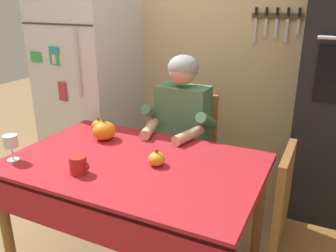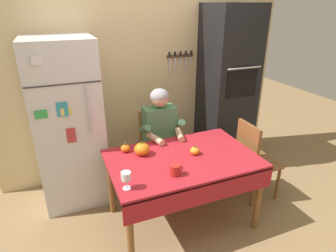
{
  "view_description": "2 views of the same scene",
  "coord_description": "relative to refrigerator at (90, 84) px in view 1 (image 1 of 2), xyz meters",
  "views": [
    {
      "loc": [
        0.94,
        -1.41,
        1.59
      ],
      "look_at": [
        0.13,
        0.26,
        0.92
      ],
      "focal_mm": 37.47,
      "sensor_mm": 36.0,
      "label": 1
    },
    {
      "loc": [
        -1.02,
        -2.03,
        2.08
      ],
      "look_at": [
        -0.09,
        0.24,
        1.02
      ],
      "focal_mm": 30.31,
      "sensor_mm": 36.0,
      "label": 2
    }
  ],
  "objects": [
    {
      "name": "back_wall_assembly",
      "position": [
        1.0,
        0.39,
        0.4
      ],
      "size": [
        3.7,
        0.13,
        2.6
      ],
      "color": "#D1B784",
      "rests_on": "ground"
    },
    {
      "name": "refrigerator",
      "position": [
        0.0,
        0.0,
        0.0
      ],
      "size": [
        0.68,
        0.71,
        1.8
      ],
      "color": "silver",
      "rests_on": "ground"
    },
    {
      "name": "dining_table",
      "position": [
        0.95,
        -0.88,
        -0.24
      ],
      "size": [
        1.4,
        0.9,
        0.74
      ],
      "color": "brown",
      "rests_on": "ground"
    },
    {
      "name": "chair_behind_person",
      "position": [
        0.96,
        -0.09,
        -0.39
      ],
      "size": [
        0.4,
        0.4,
        0.93
      ],
      "color": "#9E6B33",
      "rests_on": "ground"
    },
    {
      "name": "seated_person",
      "position": [
        0.96,
        -0.28,
        -0.16
      ],
      "size": [
        0.47,
        0.55,
        1.25
      ],
      "color": "#38384C",
      "rests_on": "ground"
    },
    {
      "name": "chair_right_side",
      "position": [
        1.85,
        -0.8,
        -0.39
      ],
      "size": [
        0.4,
        0.4,
        0.93
      ],
      "color": "brown",
      "rests_on": "ground"
    },
    {
      "name": "coffee_mug",
      "position": [
        0.77,
        -1.11,
        -0.11
      ],
      "size": [
        0.12,
        0.09,
        0.1
      ],
      "color": "#B2231E",
      "rests_on": "dining_table"
    },
    {
      "name": "wine_glass",
      "position": [
        0.33,
        -1.14,
        -0.05
      ],
      "size": [
        0.08,
        0.08,
        0.15
      ],
      "color": "white",
      "rests_on": "dining_table"
    },
    {
      "name": "pumpkin_large",
      "position": [
        0.48,
        -0.54,
        -0.12
      ],
      "size": [
        0.09,
        0.09,
        0.1
      ],
      "color": "orange",
      "rests_on": "dining_table"
    },
    {
      "name": "pumpkin_medium",
      "position": [
        0.61,
        -0.66,
        -0.1
      ],
      "size": [
        0.15,
        0.15,
        0.14
      ],
      "color": "orange",
      "rests_on": "dining_table"
    },
    {
      "name": "pumpkin_small",
      "position": [
        1.09,
        -0.85,
        -0.12
      ],
      "size": [
        0.09,
        0.09,
        0.1
      ],
      "color": "orange",
      "rests_on": "dining_table"
    }
  ]
}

